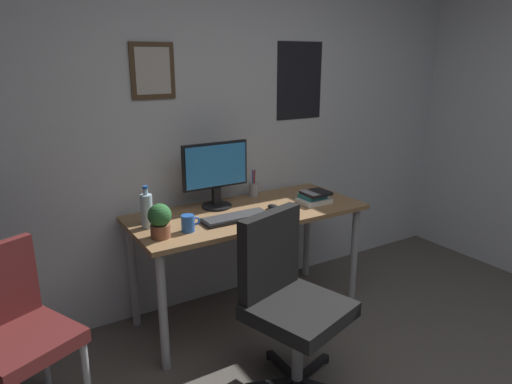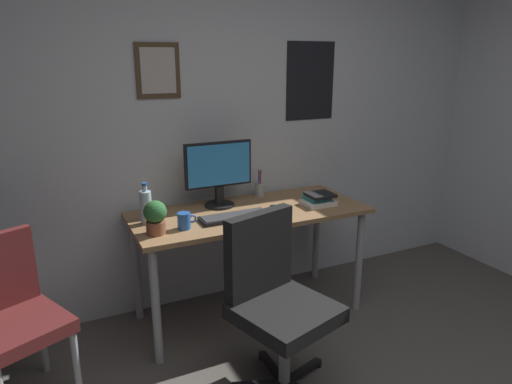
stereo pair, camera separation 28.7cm
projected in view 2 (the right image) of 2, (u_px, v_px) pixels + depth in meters
wall_back at (232, 119)px, 3.22m from camera, size 4.40×0.10×2.60m
desk at (249, 223)px, 3.02m from camera, size 1.53×0.66×0.75m
office_chair at (275, 295)px, 2.38m from camera, size 0.58×0.59×0.95m
side_chair at (10, 312)px, 2.27m from camera, size 0.56×0.56×0.88m
monitor at (219, 171)px, 3.02m from camera, size 0.46×0.20×0.43m
keyboard at (234, 217)px, 2.84m from camera, size 0.43×0.15×0.03m
computer_mouse at (275, 208)px, 2.98m from camera, size 0.06×0.11×0.04m
water_bottle at (146, 207)px, 2.73m from camera, size 0.07×0.07×0.25m
coffee_mug_near at (184, 221)px, 2.66m from camera, size 0.11×0.08×0.10m
potted_plant at (155, 216)px, 2.57m from camera, size 0.13×0.13×0.19m
pen_cup at (260, 189)px, 3.29m from camera, size 0.07×0.07×0.20m
book_stack_left at (318, 199)px, 3.10m from camera, size 0.21×0.17×0.08m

